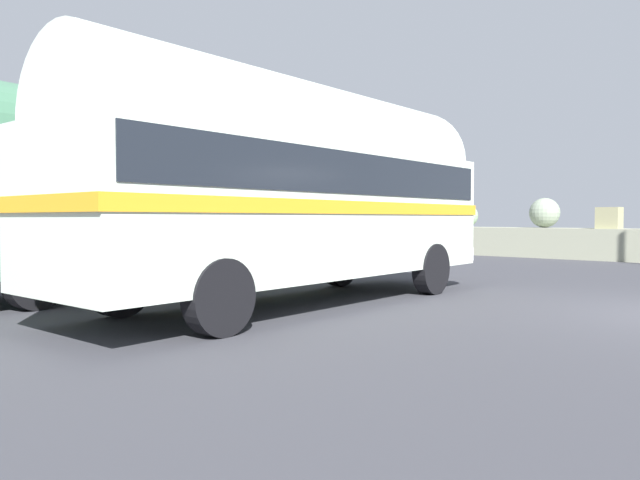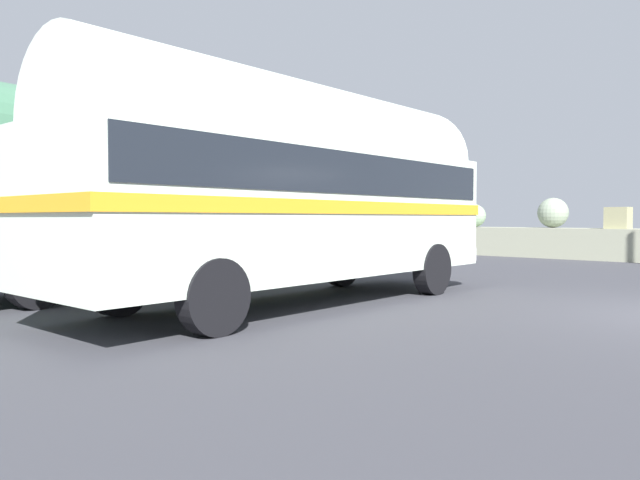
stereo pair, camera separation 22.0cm
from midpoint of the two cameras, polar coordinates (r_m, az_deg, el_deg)
The scene contains 2 objects.
vintage_coach at distance 9.89m, azimuth -3.00°, elevation 5.54°, with size 2.80×8.68×3.70m.
second_coach at distance 12.65m, azimuth -18.61°, elevation 4.68°, with size 3.60×8.84×3.70m.
Camera 1 is at (1.52, -10.04, 1.46)m, focal length 33.18 mm.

